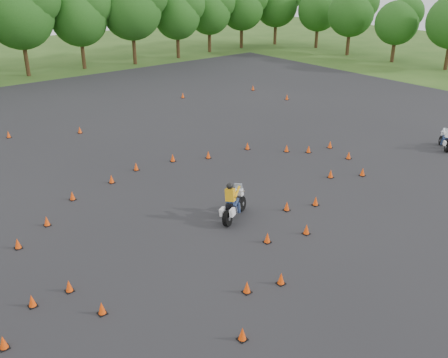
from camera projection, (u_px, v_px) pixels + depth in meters
name	position (u px, v px, depth m)	size (l,w,h in m)	color
ground	(280.00, 231.00, 22.38)	(140.00, 140.00, 0.00)	#2D5119
asphalt_pad	(201.00, 188.00, 26.66)	(62.00, 62.00, 0.00)	black
treeline	(36.00, 37.00, 46.96)	(86.79, 32.27, 10.73)	#1F4D16
traffic_cones	(192.00, 190.00, 25.85)	(33.56, 33.21, 0.45)	#F4460A
rider_yellow	(236.00, 200.00, 23.17)	(2.39, 0.73, 1.85)	orange
rider_white	(445.00, 137.00, 31.98)	(1.99, 0.61, 1.54)	silver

